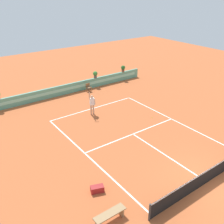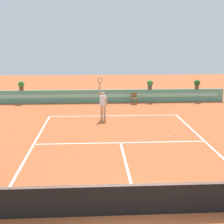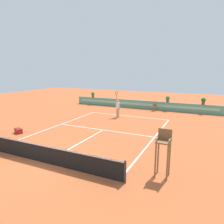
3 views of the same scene
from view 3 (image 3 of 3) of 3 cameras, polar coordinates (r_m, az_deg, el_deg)
name	(u,v)px [view 3 (image 3 of 3)]	position (r m, az deg, el deg)	size (l,w,h in m)	color
ground_plane	(101,131)	(15.84, -3.20, -5.41)	(60.00, 60.00, 0.00)	#B2562D
court_lines	(105,129)	(16.45, -2.01, -4.73)	(8.32, 11.94, 0.01)	white
net	(44,153)	(11.09, -18.44, -10.91)	(8.92, 0.10, 1.00)	#333333
back_wall_barrier	(141,104)	(25.11, 8.15, 2.09)	(18.00, 0.21, 1.00)	#599E84
umpire_chair	(163,147)	(9.31, 14.19, -9.58)	(0.60, 0.60, 2.14)	brown
ball_kid_chair	(154,107)	(23.95, 11.76, 1.44)	(0.44, 0.44, 0.85)	brown
gear_bag	(18,131)	(16.86, -24.67, -4.79)	(0.70, 0.36, 0.36)	maroon
tennis_player	(118,107)	(20.18, 1.65, 1.42)	(0.59, 0.32, 2.58)	tan
tennis_ball_near_baseline	(143,131)	(16.06, 8.71, -5.16)	(0.07, 0.07, 0.07)	#CCE033
potted_plant_far_right	(203,101)	(23.90, 24.17, 2.90)	(0.48, 0.48, 0.72)	brown
potted_plant_far_left	(93,94)	(27.71, -5.35, 4.97)	(0.48, 0.48, 0.72)	brown
potted_plant_right	(168,99)	(24.25, 15.31, 3.63)	(0.48, 0.48, 0.72)	#514C47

